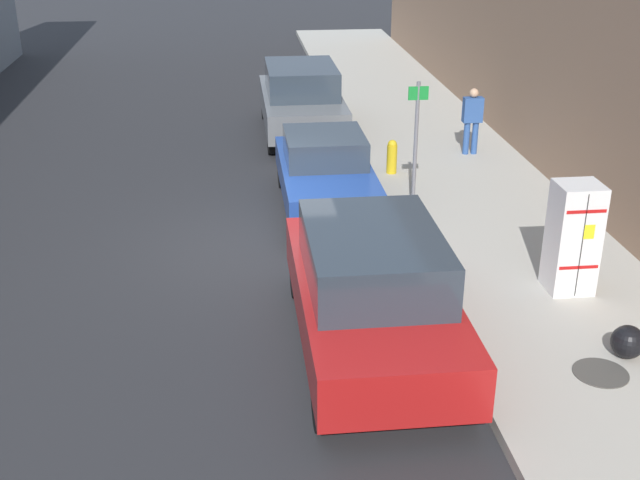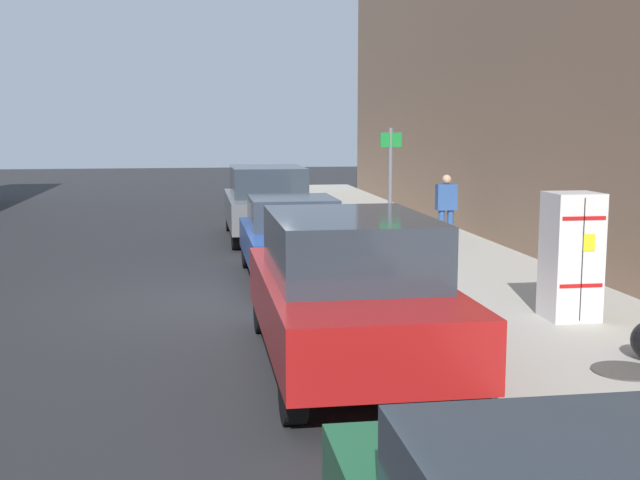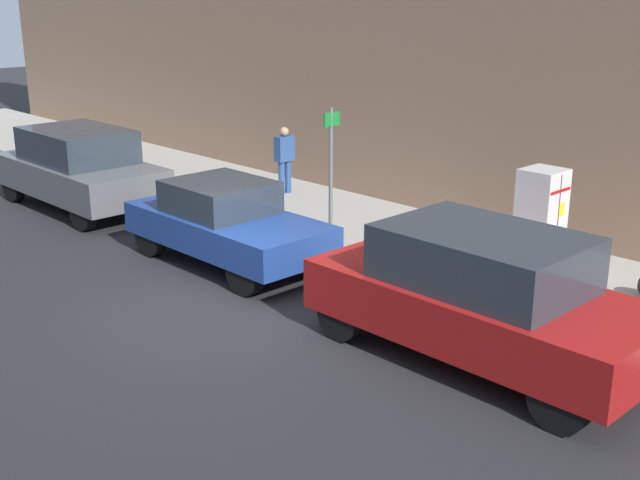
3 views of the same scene
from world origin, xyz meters
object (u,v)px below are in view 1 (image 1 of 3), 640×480
object	(u,v)px
street_sign_post	(416,143)
parked_suv_red	(372,290)
trash_bag	(628,342)
parked_suv_gray	(301,99)
pedestrian_walking_far	(472,117)
parked_hatchback_blue	(325,171)
fire_hydrant	(392,156)
discarded_refrigerator	(573,238)

from	to	relation	value
street_sign_post	parked_suv_red	bearing A→B (deg)	70.45
trash_bag	parked_suv_gray	bearing A→B (deg)	-74.05
street_sign_post	parked_suv_red	distance (m)	4.57
trash_bag	street_sign_post	bearing A→B (deg)	-71.16
trash_bag	pedestrian_walking_far	size ratio (longest dim) A/B	0.29
parked_suv_gray	parked_suv_red	distance (m)	10.54
parked_hatchback_blue	pedestrian_walking_far	bearing A→B (deg)	-144.80
trash_bag	parked_suv_gray	world-z (taller)	parked_suv_gray
fire_hydrant	parked_hatchback_blue	distance (m)	2.17
street_sign_post	parked_suv_gray	world-z (taller)	street_sign_post
discarded_refrigerator	parked_suv_gray	bearing A→B (deg)	-71.04
trash_bag	parked_hatchback_blue	world-z (taller)	parked_hatchback_blue
street_sign_post	pedestrian_walking_far	xyz separation A→B (m)	(-2.15, -3.65, -0.56)
parked_hatchback_blue	parked_suv_red	size ratio (longest dim) A/B	0.87
parked_hatchback_blue	street_sign_post	bearing A→B (deg)	144.75
pedestrian_walking_far	parked_hatchback_blue	bearing A→B (deg)	69.44
fire_hydrant	street_sign_post	bearing A→B (deg)	87.87
trash_bag	pedestrian_walking_far	world-z (taller)	pedestrian_walking_far
street_sign_post	fire_hydrant	size ratio (longest dim) A/B	3.46
discarded_refrigerator	parked_suv_red	xyz separation A→B (m)	(3.24, 1.11, -0.12)
discarded_refrigerator	parked_hatchback_blue	xyz separation A→B (m)	(3.24, -4.22, -0.27)
discarded_refrigerator	fire_hydrant	bearing A→B (deg)	-73.92
street_sign_post	parked_suv_gray	distance (m)	6.50
parked_hatchback_blue	parked_suv_red	distance (m)	5.33
pedestrian_walking_far	parked_suv_red	bearing A→B (deg)	99.39
street_sign_post	parked_hatchback_blue	bearing A→B (deg)	-35.25
discarded_refrigerator	pedestrian_walking_far	size ratio (longest dim) A/B	1.12
fire_hydrant	pedestrian_walking_far	world-z (taller)	pedestrian_walking_far
street_sign_post	pedestrian_walking_far	bearing A→B (deg)	-120.50
pedestrian_walking_far	parked_hatchback_blue	size ratio (longest dim) A/B	0.38
pedestrian_walking_far	parked_suv_gray	xyz separation A→B (m)	(3.66, -2.63, -0.12)
parked_suv_red	parked_hatchback_blue	bearing A→B (deg)	-90.00
trash_bag	parked_suv_gray	distance (m)	11.85
parked_hatchback_blue	parked_suv_red	bearing A→B (deg)	90.00
discarded_refrigerator	pedestrian_walking_far	distance (m)	6.81
trash_bag	parked_suv_red	bearing A→B (deg)	-14.61
discarded_refrigerator	parked_hatchback_blue	bearing A→B (deg)	-52.48
parked_suv_gray	parked_hatchback_blue	world-z (taller)	parked_suv_gray
discarded_refrigerator	parked_suv_gray	xyz separation A→B (m)	(3.24, -9.43, -0.11)
trash_bag	pedestrian_walking_far	bearing A→B (deg)	-92.68
fire_hydrant	pedestrian_walking_far	distance (m)	2.40
fire_hydrant	trash_bag	xyz separation A→B (m)	(-1.65, 7.62, -0.15)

